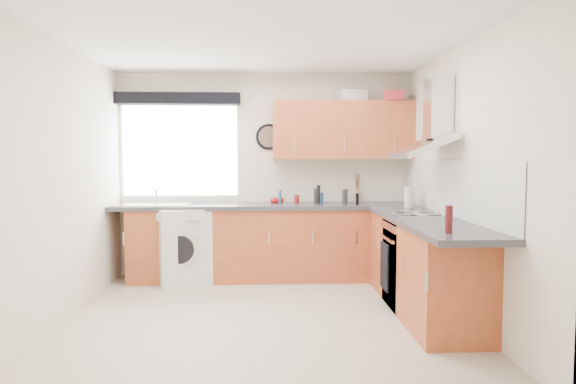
{
  "coord_description": "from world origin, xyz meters",
  "views": [
    {
      "loc": [
        0.02,
        -4.62,
        1.48
      ],
      "look_at": [
        0.25,
        0.85,
        1.1
      ],
      "focal_mm": 32.0,
      "sensor_mm": 36.0,
      "label": 1
    }
  ],
  "objects_px": {
    "oven": "(417,264)",
    "washing_machine": "(184,245)",
    "extractor_hood": "(430,126)",
    "upper_cabinets": "(343,130)"
  },
  "relations": [
    {
      "from": "oven",
      "to": "extractor_hood",
      "type": "relative_size",
      "value": 1.09
    },
    {
      "from": "oven",
      "to": "extractor_hood",
      "type": "xyz_separation_m",
      "value": [
        0.1,
        -0.0,
        1.34
      ]
    },
    {
      "from": "washing_machine",
      "to": "upper_cabinets",
      "type": "bearing_deg",
      "value": -12.86
    },
    {
      "from": "oven",
      "to": "extractor_hood",
      "type": "distance_m",
      "value": 1.35
    },
    {
      "from": "oven",
      "to": "washing_machine",
      "type": "bearing_deg",
      "value": 155.85
    },
    {
      "from": "upper_cabinets",
      "to": "washing_machine",
      "type": "relative_size",
      "value": 1.94
    },
    {
      "from": "oven",
      "to": "upper_cabinets",
      "type": "distance_m",
      "value": 1.99
    },
    {
      "from": "oven",
      "to": "washing_machine",
      "type": "distance_m",
      "value": 2.69
    },
    {
      "from": "extractor_hood",
      "to": "upper_cabinets",
      "type": "bearing_deg",
      "value": 116.13
    },
    {
      "from": "oven",
      "to": "washing_machine",
      "type": "xyz_separation_m",
      "value": [
        -2.45,
        1.1,
        0.01
      ]
    }
  ]
}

